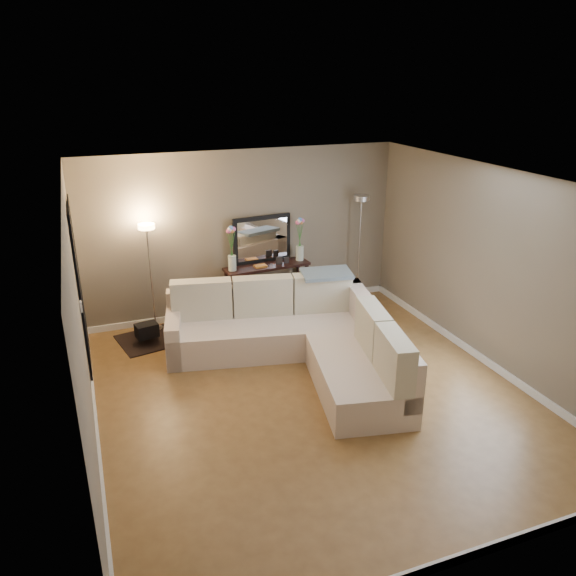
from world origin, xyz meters
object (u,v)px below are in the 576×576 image
object	(u,v)px
console_table	(262,288)
floor_lamp_lit	(149,256)
floor_lamp_unlit	(360,228)
sectional_sofa	(300,336)

from	to	relation	value
console_table	floor_lamp_lit	size ratio (longest dim) A/B	0.84
floor_lamp_unlit	sectional_sofa	bearing A→B (deg)	-136.41
sectional_sofa	console_table	distance (m)	1.63
floor_lamp_lit	floor_lamp_unlit	xyz separation A→B (m)	(3.39, -0.07, 0.12)
sectional_sofa	floor_lamp_lit	size ratio (longest dim) A/B	1.93
sectional_sofa	console_table	xyz separation A→B (m)	(0.01, 1.63, 0.11)
sectional_sofa	floor_lamp_lit	world-z (taller)	floor_lamp_lit
floor_lamp_unlit	floor_lamp_lit	bearing A→B (deg)	178.82
sectional_sofa	floor_lamp_lit	bearing A→B (deg)	134.84
sectional_sofa	floor_lamp_unlit	size ratio (longest dim) A/B	1.75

